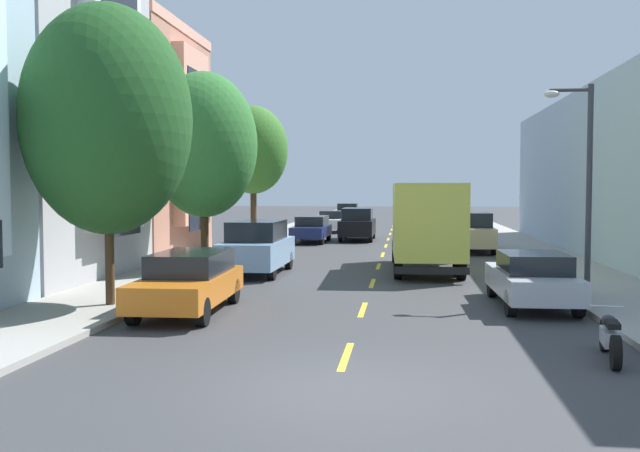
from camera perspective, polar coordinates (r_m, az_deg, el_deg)
ground_plane at (r=40.84m, az=5.52°, el=-1.28°), size 160.00×160.00×0.00m
sidewalk_left at (r=39.68m, az=-4.87°, el=-1.30°), size 3.20×120.00×0.14m
sidewalk_right at (r=39.29m, az=15.85°, el=-1.45°), size 3.20×120.00×0.14m
lane_centerline_dashes at (r=35.36m, az=5.27°, el=-1.95°), size 0.14×47.20×0.01m
townhouse_third_terracotta at (r=34.45m, az=-21.25°, el=6.00°), size 13.78×8.17×10.36m
street_tree_nearest at (r=18.57m, az=-16.94°, el=8.29°), size 4.24×4.24×7.59m
street_tree_second at (r=26.47m, az=-9.45°, el=6.54°), size 3.98×3.98×7.28m
street_tree_third at (r=34.64m, az=-5.46°, el=6.17°), size 3.41×3.41×7.01m
street_lamp at (r=20.69m, az=20.64°, el=4.19°), size 1.35×0.28×5.81m
delivery_box_truck at (r=26.29m, az=8.62°, el=0.37°), size 2.63×7.52×3.27m
parked_wagon_navy at (r=40.20m, az=-0.69°, el=-0.19°), size 1.87×4.72×1.50m
parked_hatchback_white at (r=49.45m, az=0.90°, el=0.37°), size 1.83×4.04×1.50m
parked_wagon_orange at (r=17.77m, az=-10.63°, el=-4.38°), size 1.95×4.75×1.50m
parked_suv_champagne at (r=34.93m, az=12.28°, el=-0.45°), size 2.02×4.83×1.93m
parked_pickup_charcoal at (r=63.79m, az=9.96°, el=1.00°), size 2.04×5.31×1.73m
parked_sedan_silver at (r=19.11m, az=16.91°, el=-4.11°), size 1.92×4.55×1.43m
parked_suv_sky at (r=25.37m, az=-5.14°, el=-1.70°), size 1.98×4.81×1.93m
parked_pickup_forest at (r=64.66m, az=2.36°, el=1.07°), size 2.07×5.33×1.73m
parked_hatchback_red at (r=52.38m, az=10.72°, el=0.47°), size 1.81×4.03×1.50m
moving_black_sedan at (r=41.72m, az=3.08°, el=0.18°), size 1.95×4.80×1.93m
parked_motorcycle at (r=13.78m, az=22.57°, el=-8.39°), size 0.62×2.05×0.90m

